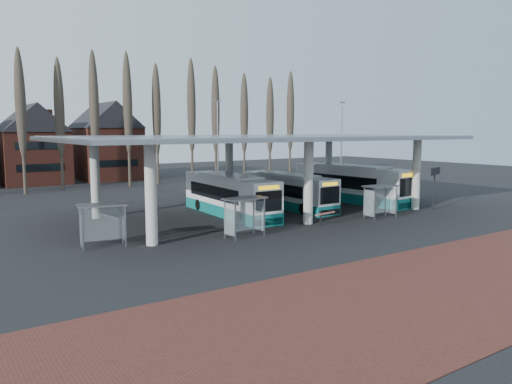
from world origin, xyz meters
TOP-DOWN VIEW (x-y plane):
  - ground at (0.00, 0.00)m, footprint 140.00×140.00m
  - brick_strip at (0.00, -12.00)m, footprint 70.00×10.00m
  - station_canopy at (0.00, 8.00)m, footprint 32.00×16.00m
  - poplar_row at (0.00, 33.00)m, footprint 45.10×1.10m
  - lamp_post_b at (6.00, 26.00)m, footprint 0.80×0.16m
  - lamp_post_c at (20.00, 20.00)m, footprint 0.80×0.16m
  - bus_1 at (-2.69, 9.10)m, footprint 3.11×11.83m
  - bus_2 at (3.49, 9.46)m, footprint 2.35×10.83m
  - bus_3 at (10.84, 9.08)m, footprint 3.61×12.67m
  - shelter_0 at (-14.54, 3.65)m, footprint 2.94×1.83m
  - shelter_1 at (-6.28, 1.38)m, footprint 2.86×1.63m
  - shelter_2 at (6.04, 1.23)m, footprint 2.78×1.42m
  - info_sign_0 at (13.02, 1.42)m, footprint 2.34×0.90m
  - info_sign_1 at (15.98, 6.28)m, footprint 1.99×0.59m
  - barrier at (0.39, 1.21)m, footprint 2.10×0.76m

SIDE VIEW (x-z plane):
  - ground at x=0.00m, z-range 0.00..0.00m
  - brick_strip at x=0.00m, z-range 0.00..0.03m
  - barrier at x=0.39m, z-range 0.29..1.35m
  - bus_2 at x=3.49m, z-range -0.09..2.92m
  - bus_1 at x=-2.69m, z-range -0.09..3.16m
  - bus_3 at x=10.84m, z-range -0.10..3.38m
  - shelter_1 at x=-6.28m, z-range 0.58..3.12m
  - shelter_0 at x=-14.54m, z-range 0.58..3.13m
  - shelter_2 at x=6.04m, z-range 0.58..3.15m
  - info_sign_1 at x=15.98m, z-range 1.02..4.04m
  - info_sign_0 at x=13.02m, z-range 1.22..4.83m
  - lamp_post_b at x=6.00m, z-range 0.25..10.42m
  - lamp_post_c at x=20.00m, z-range 0.25..10.42m
  - station_canopy at x=0.00m, z-range 2.51..8.85m
  - poplar_row at x=0.00m, z-range 1.53..16.03m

